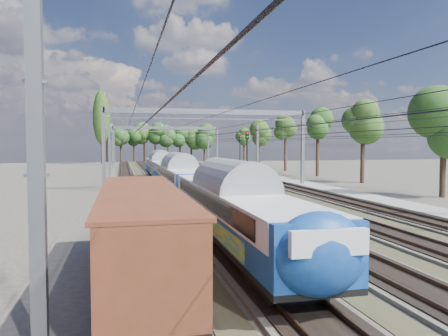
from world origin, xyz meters
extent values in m
plane|color=#47423A|center=(0.00, 0.00, 0.00)|extent=(220.00, 220.00, 0.00)
cube|color=#47423A|center=(-9.00, 45.00, 0.07)|extent=(3.00, 130.00, 0.15)
cube|color=black|center=(-9.00, 45.00, 0.17)|extent=(2.50, 130.00, 0.06)
cube|color=#473326|center=(-9.72, 45.00, 0.27)|extent=(0.08, 130.00, 0.14)
cube|color=#473326|center=(-8.28, 45.00, 0.27)|extent=(0.08, 130.00, 0.14)
cube|color=#47423A|center=(-4.50, 45.00, 0.07)|extent=(3.00, 130.00, 0.15)
cube|color=black|center=(-4.50, 45.00, 0.17)|extent=(2.50, 130.00, 0.06)
cube|color=#473326|center=(-5.22, 45.00, 0.27)|extent=(0.08, 130.00, 0.14)
cube|color=#473326|center=(-3.78, 45.00, 0.27)|extent=(0.08, 130.00, 0.14)
cube|color=#47423A|center=(0.00, 45.00, 0.07)|extent=(3.00, 130.00, 0.15)
cube|color=black|center=(0.00, 45.00, 0.17)|extent=(2.50, 130.00, 0.06)
cube|color=#473326|center=(-0.72, 45.00, 0.27)|extent=(0.08, 130.00, 0.14)
cube|color=#473326|center=(0.72, 45.00, 0.27)|extent=(0.08, 130.00, 0.14)
cube|color=#47423A|center=(4.50, 45.00, 0.07)|extent=(3.00, 130.00, 0.15)
cube|color=black|center=(4.50, 45.00, 0.17)|extent=(2.50, 130.00, 0.06)
cube|color=#473326|center=(3.78, 45.00, 0.27)|extent=(0.08, 130.00, 0.14)
cube|color=#473326|center=(5.22, 45.00, 0.27)|extent=(0.08, 130.00, 0.14)
cube|color=#47423A|center=(9.00, 45.00, 0.07)|extent=(3.00, 130.00, 0.15)
cube|color=black|center=(9.00, 45.00, 0.17)|extent=(2.50, 130.00, 0.06)
cube|color=#473326|center=(8.28, 45.00, 0.27)|extent=(0.08, 130.00, 0.14)
cube|color=#473326|center=(9.72, 45.00, 0.27)|extent=(0.08, 130.00, 0.14)
cube|color=#353022|center=(-6.75, 45.00, 0.03)|extent=(1.10, 130.00, 0.05)
cube|color=#353022|center=(-2.25, 45.00, 0.03)|extent=(1.10, 130.00, 0.05)
cube|color=#353022|center=(2.25, 45.00, 0.03)|extent=(1.10, 130.00, 0.05)
cube|color=#353022|center=(6.75, 45.00, 0.03)|extent=(1.10, 130.00, 0.05)
cube|color=gray|center=(12.00, 20.00, 0.15)|extent=(3.00, 70.00, 0.30)
cube|color=gray|center=(-11.50, 30.00, 4.50)|extent=(0.35, 0.35, 9.00)
cube|color=gray|center=(11.50, 30.00, 4.50)|extent=(0.35, 0.35, 9.00)
cube|color=gray|center=(0.00, 30.00, 8.70)|extent=(23.00, 0.35, 0.60)
cube|color=gray|center=(-11.50, 78.00, 4.50)|extent=(0.35, 0.35, 9.00)
cube|color=gray|center=(11.50, 78.00, 4.50)|extent=(0.35, 0.35, 9.00)
cube|color=gray|center=(0.00, 78.00, 8.70)|extent=(23.00, 0.35, 0.60)
cube|color=gray|center=(-11.50, -8.00, 4.25)|extent=(0.35, 0.35, 8.50)
cube|color=gray|center=(-11.50, 55.00, 4.25)|extent=(0.35, 0.35, 8.50)
cube|color=gray|center=(-11.50, 100.00, 4.25)|extent=(0.35, 0.35, 8.50)
cube|color=gray|center=(13.80, 55.00, 4.25)|extent=(0.35, 0.35, 8.50)
cube|color=gray|center=(13.80, 100.00, 4.25)|extent=(0.35, 0.35, 8.50)
cylinder|color=black|center=(-9.00, 45.00, 5.50)|extent=(0.03, 130.00, 0.03)
cylinder|color=black|center=(-9.00, 45.00, 6.60)|extent=(0.03, 130.00, 0.03)
cylinder|color=black|center=(-4.50, 45.00, 5.50)|extent=(0.03, 130.00, 0.03)
cylinder|color=black|center=(-4.50, 45.00, 6.60)|extent=(0.03, 130.00, 0.03)
cylinder|color=black|center=(0.00, 45.00, 5.50)|extent=(0.03, 130.00, 0.03)
cylinder|color=black|center=(0.00, 45.00, 6.60)|extent=(0.03, 130.00, 0.03)
cylinder|color=black|center=(4.50, 45.00, 5.50)|extent=(0.03, 130.00, 0.03)
cylinder|color=black|center=(4.50, 45.00, 6.60)|extent=(0.03, 130.00, 0.03)
cylinder|color=black|center=(9.00, 45.00, 5.50)|extent=(0.03, 130.00, 0.03)
cylinder|color=black|center=(9.00, 45.00, 6.60)|extent=(0.03, 130.00, 0.03)
cylinder|color=black|center=(-13.77, 113.52, 3.65)|extent=(0.56, 0.56, 7.31)
sphere|color=#223D16|center=(-13.77, 113.52, 9.50)|extent=(4.12, 4.12, 4.12)
cylinder|color=black|center=(-10.13, 113.65, 3.51)|extent=(0.56, 0.56, 7.03)
sphere|color=#223D16|center=(-10.13, 113.65, 9.14)|extent=(3.86, 3.86, 3.86)
cylinder|color=black|center=(-6.29, 110.04, 3.12)|extent=(0.56, 0.56, 6.23)
sphere|color=#223D16|center=(-6.29, 110.04, 8.10)|extent=(5.06, 5.06, 5.06)
cylinder|color=black|center=(-2.50, 110.83, 3.64)|extent=(0.56, 0.56, 7.27)
sphere|color=#223D16|center=(-2.50, 110.83, 9.46)|extent=(4.07, 4.07, 4.07)
cylinder|color=black|center=(-0.25, 110.64, 2.77)|extent=(0.56, 0.56, 5.53)
sphere|color=#223D16|center=(-0.25, 110.64, 7.19)|extent=(4.22, 4.22, 4.22)
cylinder|color=black|center=(3.32, 110.44, 3.42)|extent=(0.56, 0.56, 6.85)
sphere|color=#223D16|center=(3.32, 110.44, 8.90)|extent=(4.12, 4.12, 4.12)
cylinder|color=black|center=(8.27, 110.48, 3.11)|extent=(0.56, 0.56, 6.23)
sphere|color=#223D16|center=(8.27, 110.48, 8.10)|extent=(4.47, 4.47, 4.47)
cylinder|color=black|center=(11.94, 113.26, 2.91)|extent=(0.56, 0.56, 5.81)
sphere|color=#223D16|center=(11.94, 113.26, 7.55)|extent=(4.36, 4.36, 4.36)
cylinder|color=black|center=(14.37, 111.88, 3.42)|extent=(0.56, 0.56, 6.83)
sphere|color=#223D16|center=(14.37, 111.88, 8.88)|extent=(3.90, 3.90, 3.90)
cylinder|color=black|center=(19.59, 19.00, 2.75)|extent=(0.56, 0.56, 5.49)
sphere|color=#223D16|center=(19.59, 19.00, 7.14)|extent=(4.02, 4.02, 4.02)
cylinder|color=black|center=(19.80, 32.31, 3.13)|extent=(0.56, 0.56, 6.27)
sphere|color=#223D16|center=(19.80, 32.31, 8.15)|extent=(4.76, 4.76, 4.76)
cylinder|color=black|center=(20.66, 45.92, 3.18)|extent=(0.56, 0.56, 6.37)
sphere|color=#223D16|center=(20.66, 45.92, 8.28)|extent=(3.61, 3.61, 3.61)
cylinder|color=black|center=(19.58, 60.72, 2.74)|extent=(0.56, 0.56, 5.49)
sphere|color=#223D16|center=(19.58, 60.72, 7.13)|extent=(3.79, 3.79, 3.79)
cylinder|color=black|center=(19.99, 72.99, 3.45)|extent=(0.56, 0.56, 6.91)
sphere|color=#223D16|center=(19.99, 72.99, 8.98)|extent=(4.61, 4.61, 4.61)
cylinder|color=black|center=(20.49, 87.33, 3.08)|extent=(0.56, 0.56, 6.16)
sphere|color=#223D16|center=(20.49, 87.33, 8.01)|extent=(3.99, 3.99, 3.99)
cylinder|color=black|center=(-14.50, 98.00, 8.00)|extent=(0.70, 0.70, 16.00)
ellipsoid|color=#244918|center=(-14.50, 98.00, 12.00)|extent=(4.40, 4.40, 14.08)
cube|color=black|center=(-4.50, -5.37, 0.53)|extent=(1.93, 2.89, 0.77)
cube|color=black|center=(-4.50, 8.14, 0.53)|extent=(1.93, 2.89, 0.77)
cube|color=navy|center=(-4.50, 1.38, 1.98)|extent=(2.70, 19.30, 1.83)
cube|color=silver|center=(-4.50, 1.38, 2.46)|extent=(2.78, 18.53, 0.92)
cube|color=black|center=(-3.10, 1.38, 2.46)|extent=(0.04, 16.40, 0.68)
cube|color=yellow|center=(-4.50, -2.86, 1.50)|extent=(2.80, 5.40, 0.68)
cylinder|color=gray|center=(-4.50, 1.38, 2.89)|extent=(2.74, 19.30, 2.74)
cube|color=black|center=(-4.50, 14.53, 0.53)|extent=(1.93, 2.89, 0.77)
cube|color=black|center=(-4.50, 28.04, 0.53)|extent=(1.93, 2.89, 0.77)
cube|color=navy|center=(-4.50, 21.28, 1.98)|extent=(2.70, 19.30, 1.83)
cube|color=silver|center=(-4.50, 21.28, 2.46)|extent=(2.78, 18.53, 0.92)
cube|color=black|center=(-3.10, 21.28, 2.46)|extent=(0.04, 16.40, 0.68)
cube|color=yellow|center=(-4.50, 17.03, 1.50)|extent=(2.80, 5.40, 0.68)
cylinder|color=gray|center=(-4.50, 21.28, 2.89)|extent=(2.74, 19.30, 2.74)
cube|color=black|center=(-4.50, 34.43, 0.53)|extent=(1.93, 2.89, 0.77)
cube|color=black|center=(-4.50, 47.93, 0.53)|extent=(1.93, 2.89, 0.77)
cube|color=navy|center=(-4.50, 41.18, 1.98)|extent=(2.70, 19.30, 1.83)
cube|color=silver|center=(-4.50, 41.18, 2.46)|extent=(2.78, 18.53, 0.92)
cube|color=black|center=(-3.10, 41.18, 2.46)|extent=(0.04, 16.40, 0.68)
cube|color=yellow|center=(-4.50, 36.93, 1.50)|extent=(2.80, 5.40, 0.68)
cylinder|color=gray|center=(-4.50, 41.18, 2.89)|extent=(2.74, 19.30, 2.74)
ellipsoid|color=navy|center=(-4.50, -8.07, 2.03)|extent=(2.74, 1.51, 2.34)
cube|color=black|center=(-9.00, -7.92, 0.45)|extent=(1.82, 2.36, 0.64)
cube|color=black|center=(-9.00, 0.99, 0.45)|extent=(1.82, 2.36, 0.64)
cube|color=black|center=(-9.00, -3.47, 0.86)|extent=(2.46, 12.73, 0.18)
cube|color=#552816|center=(-9.00, -3.47, 2.14)|extent=(2.46, 12.73, 2.36)
cube|color=#552816|center=(-9.00, -3.47, 3.36)|extent=(2.64, 12.73, 0.11)
imported|color=black|center=(2.99, 70.08, 0.80)|extent=(0.53, 0.67, 1.59)
cylinder|color=black|center=(3.51, 26.30, 2.79)|extent=(0.16, 0.16, 5.58)
cube|color=black|center=(3.51, 26.30, 5.97)|extent=(0.42, 0.30, 0.78)
sphere|color=red|center=(3.51, 26.16, 6.19)|extent=(0.18, 0.18, 0.18)
sphere|color=#0C9919|center=(3.51, 26.16, 5.80)|extent=(0.18, 0.18, 0.18)
cylinder|color=black|center=(9.02, 49.29, 2.83)|extent=(0.16, 0.16, 5.67)
cube|color=black|center=(9.02, 49.29, 6.06)|extent=(0.46, 0.39, 0.79)
sphere|color=red|center=(9.02, 49.15, 6.29)|extent=(0.18, 0.18, 0.18)
sphere|color=#0C9919|center=(9.02, 49.15, 5.89)|extent=(0.18, 0.18, 0.18)
camera|label=1|loc=(-9.60, -18.66, 4.94)|focal=35.00mm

